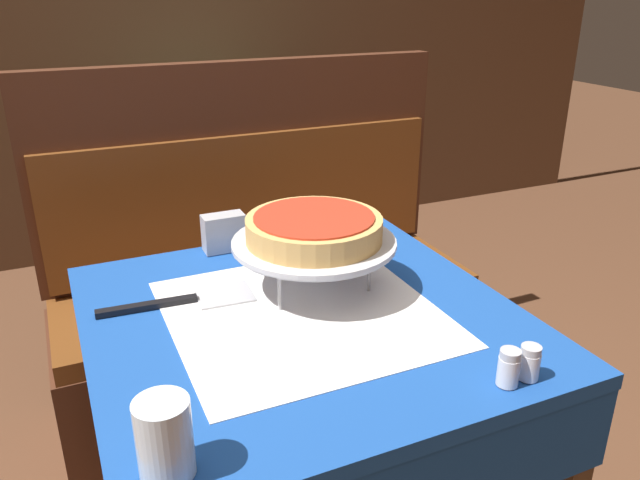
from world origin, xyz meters
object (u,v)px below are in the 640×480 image
Objects in this scene: pizza_pan_stand at (314,245)px; water_glass_near at (164,438)px; napkin_holder at (224,232)px; deep_dish_pizza at (314,228)px; condiment_caddy at (236,113)px; pizza_server at (185,300)px; dining_table_rear at (226,147)px; salt_shaker at (509,368)px; pepper_shaker at (529,362)px; dining_table_front at (303,361)px; booth_bench at (266,310)px.

water_glass_near is (-0.39, -0.42, -0.04)m from pizza_pan_stand.
water_glass_near is 0.75m from napkin_holder.
condiment_caddy reaches higher than deep_dish_pizza.
deep_dish_pizza reaches higher than pizza_server.
dining_table_rear is at bearing 73.91° from napkin_holder.
pizza_server is at bearing -123.20° from napkin_holder.
pizza_pan_stand reaches higher than pizza_server.
salt_shaker is 1.06× the size of pepper_shaker.
booth_bench is (0.19, 0.79, -0.32)m from dining_table_front.
dining_table_front is 7.27× the size of water_glass_near.
pizza_pan_stand is (0.06, 0.09, 0.22)m from dining_table_front.
dining_table_rear is 0.16m from condiment_caddy.
deep_dish_pizza is 2.49× the size of water_glass_near.
pizza_pan_stand is 3.41× the size of napkin_holder.
salt_shaker is 0.35× the size of condiment_caddy.
napkin_holder is at bearing -106.09° from dining_table_rear.
pizza_server is 0.64m from salt_shaker.
dining_table_front is at bearing 44.77° from water_glass_near.
dining_table_rear is 12.88× the size of pepper_shaker.
pepper_shaker is 0.33× the size of condiment_caddy.
dining_table_front is 0.50m from water_glass_near.
pizza_pan_stand is at bearing 54.02° from dining_table_front.
pizza_pan_stand is 0.31m from napkin_holder.
condiment_caddy is (0.34, 1.69, -0.09)m from deep_dish_pizza.
salt_shaker is (0.54, -0.03, -0.03)m from water_glass_near.
booth_bench is 1.24m from pepper_shaker.
water_glass_near is (-0.52, -1.12, 0.50)m from booth_bench.
deep_dish_pizza is 4.70× the size of pepper_shaker.
deep_dish_pizza reaches higher than pizza_pan_stand.
dining_table_rear is 6.82× the size of water_glass_near.
booth_bench reaches higher than water_glass_near.
pizza_server reaches higher than dining_table_front.
water_glass_near reaches higher than dining_table_rear.
napkin_holder is (-0.05, 0.37, 0.16)m from dining_table_front.
condiment_caddy reaches higher than dining_table_rear.
salt_shaker is at bearing -69.90° from napkin_holder.
booth_bench is 4.90× the size of deep_dish_pizza.
booth_bench is at bearing 79.95° from pizza_pan_stand.
dining_table_rear is 1.70m from pizza_pan_stand.
salt_shaker reaches higher than pepper_shaker.
deep_dish_pizza is at bearing -10.51° from pizza_server.
booth_bench is 12.20× the size of water_glass_near.
pizza_pan_stand reaches higher than salt_shaker.
deep_dish_pizza is 0.48m from salt_shaker.
booth_bench is 13.79× the size of napkin_holder.
condiment_caddy is at bearing 78.47° from deep_dish_pizza.
deep_dish_pizza is 0.30m from pizza_server.
booth_bench reaches higher than napkin_holder.
water_glass_near is 1.89× the size of pepper_shaker.
dining_table_rear is 4.31× the size of condiment_caddy.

